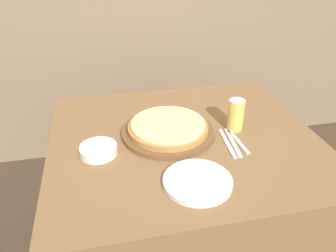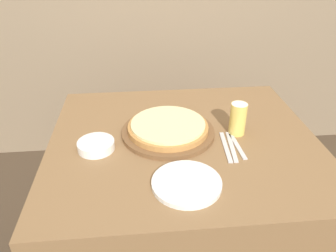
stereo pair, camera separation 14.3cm
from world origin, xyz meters
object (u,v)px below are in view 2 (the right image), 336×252
Objects in this scene: fork at (226,147)px; dinner_knife at (232,146)px; spoon at (238,146)px; dinner_plate at (187,183)px; pizza_on_board at (168,129)px; beer_glass at (238,118)px; side_bowl at (96,145)px.

fork and dinner_knife have the same top height.
dinner_plate is at bearing -138.30° from spoon.
dinner_knife is at bearing 180.00° from spoon.
pizza_on_board is 0.31m from beer_glass.
pizza_on_board is 0.31m from spoon.
beer_glass is at bearing 6.23° from side_bowl.
fork is (0.53, -0.04, -0.02)m from side_bowl.
beer_glass is 0.77× the size of spoon.
fork is 0.05m from spoon.
fork is (0.23, -0.13, -0.02)m from pizza_on_board.
pizza_on_board is at bearing 175.66° from beer_glass.
side_bowl reaches higher than dinner_plate.
pizza_on_board reaches higher than side_bowl.
side_bowl is at bearing 175.95° from dinner_knife.
pizza_on_board is 0.26m from fork.
dinner_plate is 1.65× the size of side_bowl.
dinner_knife is (0.25, -0.13, -0.02)m from pizza_on_board.
fork is (-0.07, -0.11, -0.08)m from beer_glass.
beer_glass is at bearing 50.24° from dinner_plate.
side_bowl is at bearing 176.12° from spoon.
fork is at bearing 180.00° from dinner_knife.
dinner_plate is (0.03, -0.35, -0.02)m from pizza_on_board.
pizza_on_board is 2.70× the size of side_bowl.
side_bowl reaches higher than spoon.
side_bowl is (-0.30, -0.09, -0.01)m from pizza_on_board.
dinner_plate reaches higher than dinner_knife.
pizza_on_board is at bearing 16.32° from side_bowl.
spoon is (0.25, 0.22, -0.01)m from dinner_plate.
spoon is at bearing 0.00° from dinner_knife.
side_bowl is at bearing 175.76° from fork.
dinner_knife is (0.56, -0.04, -0.02)m from side_bowl.
beer_glass is 0.61m from side_bowl.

